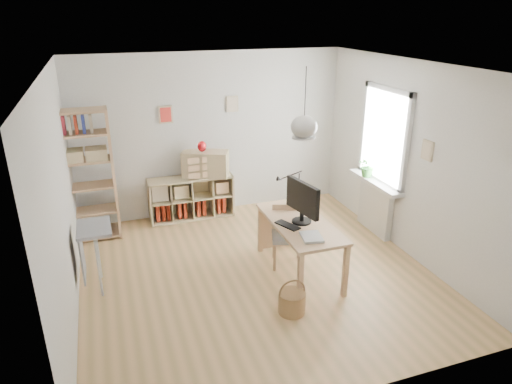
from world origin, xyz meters
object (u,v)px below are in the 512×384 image
object	(u,v)px
storage_chest	(306,225)
drawer_chest	(205,164)
cube_shelf	(190,200)
chair	(287,232)
desk	(300,228)
tall_bookshelf	(85,171)
monitor	(302,200)

from	to	relation	value
storage_chest	drawer_chest	world-z (taller)	drawer_chest
cube_shelf	chair	world-z (taller)	chair
desk	tall_bookshelf	distance (m)	3.27
storage_chest	monitor	size ratio (longest dim) A/B	1.11
monitor	tall_bookshelf	bearing A→B (deg)	131.34
chair	monitor	world-z (taller)	monitor
tall_bookshelf	cube_shelf	bearing A→B (deg)	10.19
cube_shelf	storage_chest	bearing A→B (deg)	-38.92
tall_bookshelf	storage_chest	world-z (taller)	tall_bookshelf
tall_bookshelf	chair	bearing A→B (deg)	-33.24
desk	monitor	size ratio (longest dim) A/B	2.39
storage_chest	monitor	world-z (taller)	monitor
desk	cube_shelf	bearing A→B (deg)	114.61
desk	storage_chest	size ratio (longest dim) A/B	2.15
storage_chest	tall_bookshelf	bearing A→B (deg)	143.72
tall_bookshelf	monitor	distance (m)	3.26
chair	monitor	bearing A→B (deg)	-58.68
storage_chest	drawer_chest	size ratio (longest dim) A/B	0.94
cube_shelf	monitor	xyz separation A→B (m)	(1.03, -2.25, 0.76)
desk	cube_shelf	size ratio (longest dim) A/B	1.07
tall_bookshelf	chair	xyz separation A→B (m)	(2.53, -1.66, -0.62)
desk	monitor	bearing A→B (deg)	-61.96
chair	drawer_chest	distance (m)	2.07
desk	drawer_chest	bearing A→B (deg)	108.53
desk	drawer_chest	xyz separation A→B (m)	(-0.73, 2.19, 0.28)
tall_bookshelf	chair	size ratio (longest dim) A/B	2.41
cube_shelf	drawer_chest	world-z (taller)	drawer_chest
cube_shelf	chair	xyz separation A→B (m)	(0.97, -1.94, 0.17)
monitor	drawer_chest	distance (m)	2.33
desk	chair	xyz separation A→B (m)	(-0.06, 0.29, -0.18)
tall_bookshelf	chair	world-z (taller)	tall_bookshelf
desk	cube_shelf	world-z (taller)	desk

